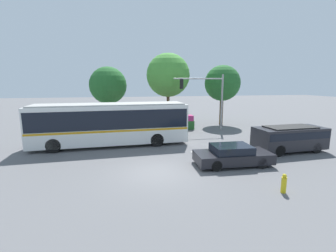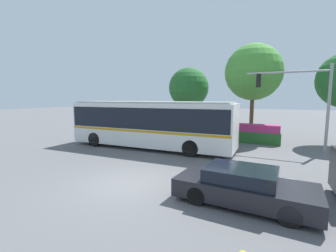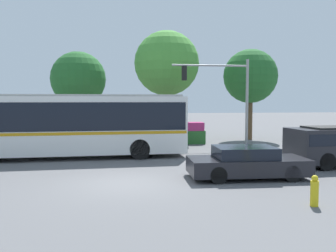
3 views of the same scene
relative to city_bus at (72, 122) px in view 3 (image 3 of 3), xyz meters
The scene contains 11 objects.
ground_plane 6.92m from the city_bus, 67.11° to the right, with size 140.00×140.00×0.00m, color #5B5B5E.
city_bus is the anchor object (origin of this frame).
sedan_foreground 9.26m from the city_bus, 39.84° to the right, with size 4.42×2.01×1.18m.
traffic_light_pole 10.11m from the city_bus, 22.30° to the left, with size 4.99×0.24×5.52m.
flowering_hedge 6.68m from the city_bus, 50.79° to the left, with size 7.78×1.08×1.43m.
street_tree_left 8.75m from the city_bus, 93.45° to the left, with size 3.95×3.95×6.42m.
street_tree_centre 9.57m from the city_bus, 49.49° to the left, with size 4.54×4.54×7.76m.
street_tree_right 14.17m from the city_bus, 30.31° to the left, with size 3.95×3.95×6.65m.
fire_hydrant 12.35m from the city_bus, 51.67° to the right, with size 0.22×0.22×0.86m.
lane_stripe_near 7.49m from the city_bus, 24.24° to the right, with size 2.40×0.16×0.01m, color silver.
lane_stripe_mid 8.16m from the city_bus, 19.95° to the right, with size 2.40×0.16×0.01m, color silver.
Camera 3 is at (-0.30, -12.58, 2.89)m, focal length 38.81 mm.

